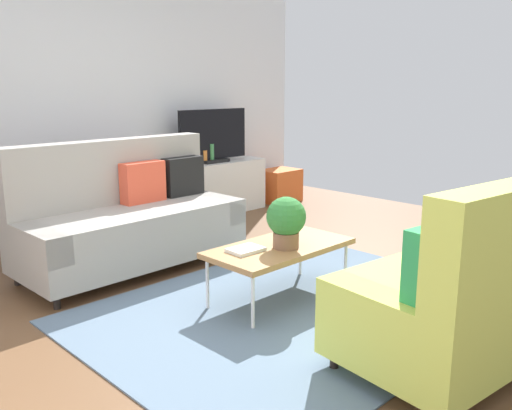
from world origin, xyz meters
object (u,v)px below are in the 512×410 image
at_px(couch_beige, 129,217).
at_px(tv, 213,137).
at_px(couch_green, 490,282).
at_px(storage_trunk, 280,185).
at_px(bottle_0, 198,158).
at_px(tv_console, 213,188).
at_px(bottle_1, 205,157).
at_px(potted_plant, 286,220).
at_px(coffee_table, 280,249).
at_px(bottle_2, 212,153).
at_px(table_book_0, 246,250).
at_px(vase_1, 181,158).
at_px(vase_0, 171,159).

xyz_separation_m(couch_beige, tv, (1.83, 1.03, 0.51)).
relative_size(couch_beige, couch_green, 0.97).
distance_m(storage_trunk, bottle_0, 1.45).
bearing_deg(tv_console, bottle_0, -171.14).
bearing_deg(storage_trunk, bottle_0, 177.47).
bearing_deg(bottle_1, tv_console, 14.80).
relative_size(tv, potted_plant, 2.68).
xyz_separation_m(coffee_table, potted_plant, (-0.02, -0.07, 0.23)).
relative_size(tv_console, storage_trunk, 2.69).
bearing_deg(bottle_2, coffee_table, -119.92).
bearing_deg(tv_console, coffee_table, -120.29).
relative_size(storage_trunk, potted_plant, 1.39).
bearing_deg(table_book_0, bottle_2, 54.60).
xyz_separation_m(potted_plant, bottle_0, (1.20, 2.50, 0.10)).
relative_size(vase_1, bottle_0, 1.11).
xyz_separation_m(couch_green, storage_trunk, (2.27, 3.79, -0.23)).
bearing_deg(table_book_0, bottle_0, 58.16).
xyz_separation_m(tv_console, vase_1, (-0.43, 0.05, 0.41)).
distance_m(tv, table_book_0, 2.99).
distance_m(tv, bottle_1, 0.28).
bearing_deg(coffee_table, vase_1, 68.18).
height_order(coffee_table, potted_plant, potted_plant).
xyz_separation_m(vase_0, vase_1, (0.15, 0.00, -0.00)).
height_order(couch_green, vase_0, couch_green).
height_order(tv, storage_trunk, tv).
relative_size(tv, table_book_0, 4.17).
bearing_deg(table_book_0, vase_0, 65.00).
bearing_deg(tv, storage_trunk, -4.16).
relative_size(table_book_0, bottle_1, 1.50).
distance_m(couch_beige, couch_green, 2.92).
relative_size(storage_trunk, bottle_2, 2.27).
relative_size(couch_beige, table_book_0, 7.98).
bearing_deg(bottle_2, storage_trunk, -3.00).
relative_size(tv, vase_0, 5.37).
bearing_deg(vase_0, couch_green, -98.50).
bearing_deg(storage_trunk, couch_green, -120.91).
distance_m(potted_plant, bottle_2, 2.88).
distance_m(storage_trunk, vase_0, 1.76).
bearing_deg(coffee_table, potted_plant, -102.33).
height_order(table_book_0, vase_1, vase_1).
relative_size(coffee_table, storage_trunk, 2.12).
bearing_deg(coffee_table, vase_0, 71.09).
xyz_separation_m(couch_green, bottle_1, (1.02, 3.85, 0.27)).
bearing_deg(bottle_0, coffee_table, -116.02).
xyz_separation_m(coffee_table, tv, (1.44, 2.45, 0.56)).
bearing_deg(vase_0, bottle_1, -11.86).
xyz_separation_m(table_book_0, bottle_1, (1.57, 2.36, 0.29)).
xyz_separation_m(vase_1, bottle_0, (0.18, -0.09, -0.01)).
height_order(couch_beige, potted_plant, couch_beige).
distance_m(couch_green, storage_trunk, 4.42).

